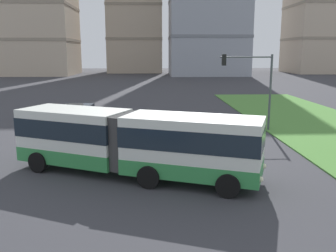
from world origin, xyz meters
TOP-DOWN VIEW (x-y plane):
  - articulated_bus at (-0.96, 12.21)m, footprint 11.80×6.88m
  - car_maroon_sedan at (-6.04, 25.37)m, footprint 4.49×2.21m
  - traffic_light_far_right at (7.21, 22.00)m, footprint 3.85×0.28m

SIDE VIEW (x-z plane):
  - car_maroon_sedan at x=-6.04m, z-range -0.04..1.54m
  - articulated_bus at x=-0.96m, z-range 0.15..3.15m
  - traffic_light_far_right at x=7.21m, z-range 1.08..6.68m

